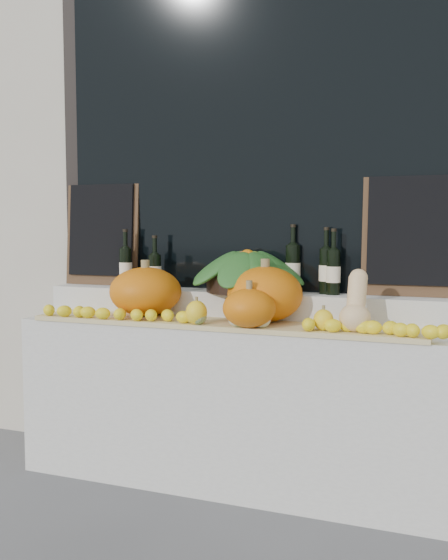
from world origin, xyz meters
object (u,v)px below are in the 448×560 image
Objects in this scene: butternut_squash at (356,305)px; produce_bowl at (248,271)px; pumpkin_left at (145,291)px; pumpkin_right at (265,294)px; wine_bottle_tall at (293,268)px.

produce_bowl reaches higher than butternut_squash.
pumpkin_left is at bearing -159.68° from produce_bowl.
pumpkin_right is at bearing -47.80° from produce_bowl.
wine_bottle_tall is at bearing 17.38° from produce_bowl.
wine_bottle_tall is (0.08, 0.24, 0.12)m from pumpkin_right.
butternut_squash is 0.42× the size of produce_bowl.
produce_bowl is 0.25m from wine_bottle_tall.
butternut_squash is at bearing -4.70° from pumpkin_left.
wine_bottle_tall reaches higher than pumpkin_left.
wine_bottle_tall reaches higher than butternut_squash.
pumpkin_left is 1.02× the size of pumpkin_right.
pumpkin_left is 0.58m from produce_bowl.
wine_bottle_tall is at bearing 137.74° from butternut_squash.
butternut_squash is at bearing -42.26° from wine_bottle_tall.
butternut_squash reaches higher than pumpkin_left.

